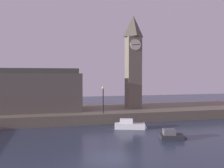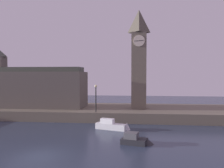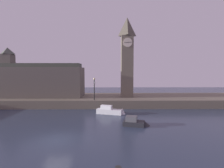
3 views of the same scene
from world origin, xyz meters
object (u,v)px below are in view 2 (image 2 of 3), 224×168
(parliament_hall, at_px, (35,87))
(boat_ferry_white, at_px, (113,126))
(boat_barge_dark, at_px, (137,140))
(clock_tower, at_px, (139,57))
(streetlamp, at_px, (96,95))

(parliament_hall, distance_m, boat_ferry_white, 17.60)
(parliament_hall, bearing_deg, boat_ferry_white, -32.67)
(boat_barge_dark, bearing_deg, clock_tower, 89.05)
(parliament_hall, height_order, boat_ferry_white, parliament_hall)
(streetlamp, relative_size, boat_barge_dark, 1.13)
(streetlamp, distance_m, boat_barge_dark, 12.55)
(clock_tower, relative_size, boat_ferry_white, 3.42)
(clock_tower, relative_size, streetlamp, 4.00)
(boat_barge_dark, relative_size, boat_ferry_white, 0.76)
(parliament_hall, xyz_separation_m, boat_barge_dark, (17.36, -15.17, -4.44))
(parliament_hall, height_order, streetlamp, parliament_hall)
(streetlamp, xyz_separation_m, boat_barge_dark, (6.03, -10.40, -3.59))
(clock_tower, bearing_deg, boat_barge_dark, -90.95)
(streetlamp, height_order, boat_barge_dark, streetlamp)
(parliament_hall, bearing_deg, streetlamp, -22.80)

